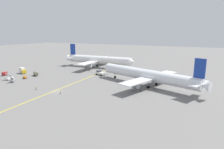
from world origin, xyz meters
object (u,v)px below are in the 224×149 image
gse_stair_truck_yellow (9,78)px  gse_gpu_cart_small (25,77)px  airliner_at_gate_left (98,60)px  gse_belt_loader_portside (12,80)px  ground_crew_ramp_agent_by_cones (36,88)px  jet_bridge (104,58)px  gse_container_dolly_flat (5,74)px  gse_catering_truck_tall (23,71)px  gse_fuel_bowser_stubby (36,74)px  airliner_being_pushed (147,75)px  pushback_tug (100,73)px  ground_crew_wing_walker_right (60,92)px

gse_stair_truck_yellow → gse_gpu_cart_small: bearing=42.0°
airliner_at_gate_left → gse_belt_loader_portside: airliner_at_gate_left is taller
gse_belt_loader_portside → gse_stair_truck_yellow: bearing=155.9°
ground_crew_ramp_agent_by_cones → gse_stair_truck_yellow: bearing=165.4°
airliner_at_gate_left → ground_crew_ramp_agent_by_cones: bearing=-86.7°
gse_belt_loader_portside → gse_gpu_cart_small: bearing=91.7°
gse_belt_loader_portside → jet_bridge: (12.01, 77.50, 3.02)m
gse_container_dolly_flat → ground_crew_ramp_agent_by_cones: bearing=-17.7°
gse_catering_truck_tall → gse_fuel_bowser_stubby: (12.69, -1.30, -0.42)m
gse_container_dolly_flat → gse_belt_loader_portside: bearing=-24.7°
gse_gpu_cart_small → ground_crew_ramp_agent_by_cones: bearing=-29.2°
gse_belt_loader_portside → airliner_being_pushed: bearing=20.8°
pushback_tug → gse_stair_truck_yellow: size_ratio=1.89×
ground_crew_wing_walker_right → jet_bridge: bearing=106.4°
gse_stair_truck_yellow → ground_crew_ramp_agent_by_cones: 29.40m
airliner_being_pushed → gse_container_dolly_flat: 84.48m
gse_stair_truck_yellow → gse_belt_loader_portside: (6.07, -2.72, -0.20)m
gse_container_dolly_flat → gse_belt_loader_portside: 19.43m
pushback_tug → gse_container_dolly_flat: size_ratio=2.47×
gse_container_dolly_flat → ground_crew_ramp_agent_by_cones: gse_container_dolly_flat is taller
airliner_being_pushed → gse_fuel_bowser_stubby: (-65.76, -8.60, -3.86)m
gse_fuel_bowser_stubby → gse_catering_truck_tall: bearing=174.2°
gse_stair_truck_yellow → ground_crew_wing_walker_right: size_ratio=3.19×
airliner_being_pushed → gse_catering_truck_tall: (-78.45, -7.31, -3.44)m
gse_catering_truck_tall → gse_container_dolly_flat: bearing=-114.8°
pushback_tug → gse_catering_truck_tall: 49.39m
airliner_at_gate_left → gse_gpu_cart_small: 52.55m
gse_container_dolly_flat → jet_bridge: size_ratio=0.19×
gse_fuel_bowser_stubby → gse_gpu_cart_small: bearing=-86.9°
airliner_at_gate_left → pushback_tug: size_ratio=5.85×
gse_container_dolly_flat → ground_crew_wing_walker_right: (53.77, -12.38, -0.38)m
gse_fuel_bowser_stubby → ground_crew_wing_walker_right: 42.06m
gse_gpu_cart_small → gse_container_dolly_flat: bearing=179.5°
airliner_at_gate_left → pushback_tug: (13.69, -21.13, -4.47)m
jet_bridge → airliner_at_gate_left: bearing=-71.8°
airliner_at_gate_left → gse_gpu_cart_small: size_ratio=23.53×
gse_fuel_bowser_stubby → gse_belt_loader_portside: (0.67, -16.11, -0.51)m
gse_container_dolly_flat → airliner_at_gate_left: bearing=53.1°
pushback_tug → ground_crew_ramp_agent_by_cones: bearing=-104.2°
jet_bridge → ground_crew_ramp_agent_by_cones: bearing=-82.8°
gse_container_dolly_flat → gse_catering_truck_tall: bearing=65.2°
pushback_tug → gse_fuel_bowser_stubby: pushback_tug is taller
airliner_being_pushed → gse_catering_truck_tall: 78.86m
gse_catering_truck_tall → ground_crew_ramp_agent_by_cones: bearing=-31.7°
pushback_tug → gse_catering_truck_tall: (-45.93, -18.16, 0.54)m
gse_catering_truck_tall → gse_container_dolly_flat: 10.25m
ground_crew_wing_walker_right → ground_crew_ramp_agent_by_cones: size_ratio=1.00×
airliner_being_pushed → gse_belt_loader_portside: (-65.08, -24.71, -4.37)m
pushback_tug → jet_bridge: size_ratio=0.47×
gse_catering_truck_tall → ground_crew_wing_walker_right: (49.48, -21.67, -0.96)m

